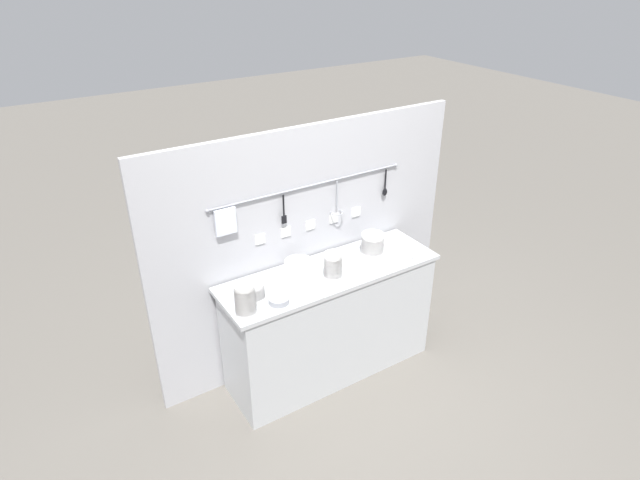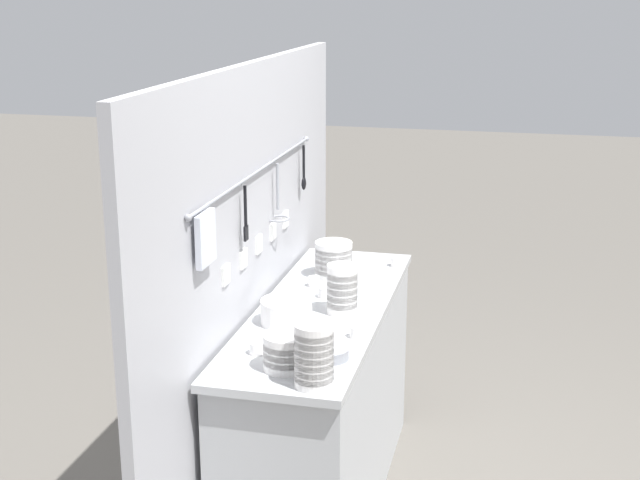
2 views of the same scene
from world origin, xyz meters
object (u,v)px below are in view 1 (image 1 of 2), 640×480
bowl_stack_short_front (373,244)px  cup_by_caddy (257,282)px  bowl_stack_back_corner (245,299)px  cup_centre (311,294)px  cup_edge_near (343,262)px  cup_back_right (417,257)px  steel_mixing_bowl (279,300)px  cup_beside_plates (386,246)px  bowl_stack_nested_right (253,291)px  plate_stack (299,267)px  cup_front_right (297,290)px  cup_mid_row (351,253)px  bowl_stack_tall_left (333,266)px

bowl_stack_short_front → cup_by_caddy: 0.90m
bowl_stack_back_corner → cup_centre: bearing=-7.0°
cup_edge_near → cup_back_right: bearing=-24.9°
steel_mixing_bowl → cup_beside_plates: bearing=10.7°
bowl_stack_nested_right → plate_stack: (0.40, 0.11, -0.02)m
plate_stack → cup_by_caddy: plate_stack is taller
bowl_stack_short_front → cup_front_right: bowl_stack_short_front is taller
cup_back_right → cup_edge_near: (-0.48, 0.22, 0.00)m
plate_stack → cup_front_right: (-0.13, -0.20, -0.02)m
cup_edge_near → steel_mixing_bowl: bearing=-165.0°
cup_back_right → cup_by_caddy: size_ratio=1.00×
plate_stack → cup_mid_row: plate_stack is taller
cup_edge_near → bowl_stack_nested_right: bearing=-177.1°
steel_mixing_bowl → cup_back_right: (1.08, -0.06, 0.00)m
bowl_stack_back_corner → plate_stack: (0.51, 0.23, -0.06)m
cup_by_caddy → bowl_stack_nested_right: bearing=-125.6°
cup_back_right → bowl_stack_back_corner: bearing=177.2°
steel_mixing_bowl → cup_by_caddy: (-0.02, 0.26, 0.00)m
plate_stack → bowl_stack_tall_left: bearing=-49.3°
bowl_stack_short_front → cup_edge_near: 0.28m
bowl_stack_tall_left → cup_edge_near: (0.16, 0.11, -0.08)m
steel_mixing_bowl → cup_beside_plates: cup_beside_plates is taller
steel_mixing_bowl → cup_mid_row: bearing=18.0°
plate_stack → cup_back_right: bearing=-20.5°
cup_back_right → steel_mixing_bowl: bearing=176.6°
plate_stack → cup_beside_plates: size_ratio=3.99×
plate_stack → cup_centre: bearing=-105.2°
cup_edge_near → cup_by_caddy: bearing=171.2°
steel_mixing_bowl → cup_centre: cup_centre is taller
bowl_stack_tall_left → cup_centre: bowl_stack_tall_left is taller
plate_stack → cup_edge_near: plate_stack is taller
bowl_stack_short_front → cup_centre: 0.71m
bowl_stack_short_front → bowl_stack_tall_left: bowl_stack_tall_left is taller
bowl_stack_back_corner → cup_mid_row: (0.94, 0.23, -0.09)m
cup_beside_plates → bowl_stack_nested_right: bearing=-176.6°
bowl_stack_tall_left → cup_centre: 0.27m
bowl_stack_short_front → cup_edge_near: size_ratio=3.33×
bowl_stack_back_corner → steel_mixing_bowl: 0.24m
bowl_stack_tall_left → cup_by_caddy: size_ratio=3.98×
cup_front_right → cup_centre: size_ratio=1.00×
bowl_stack_short_front → cup_back_right: size_ratio=3.33×
cup_centre → steel_mixing_bowl: bearing=165.6°
bowl_stack_back_corner → cup_edge_near: bowl_stack_back_corner is taller
cup_beside_plates → cup_centre: same height
bowl_stack_tall_left → cup_front_right: (-0.29, -0.02, -0.08)m
plate_stack → cup_mid_row: bearing=0.0°
cup_mid_row → cup_by_caddy: 0.74m
bowl_stack_back_corner → cup_back_right: bowl_stack_back_corner is taller
bowl_stack_back_corner → plate_stack: bowl_stack_back_corner is taller
cup_centre → cup_edge_near: same height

